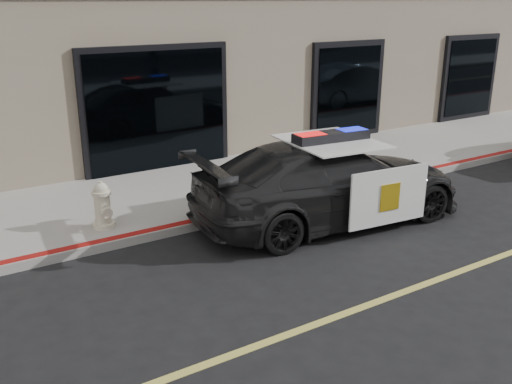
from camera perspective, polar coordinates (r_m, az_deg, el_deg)
ground at (r=8.46m, az=16.54°, el=-8.85°), size 120.00×120.00×0.00m
sidewalk_n at (r=12.20m, az=-2.01°, el=0.96°), size 60.00×3.50×0.15m
police_car at (r=10.17m, az=7.36°, el=1.04°), size 3.03×5.42×1.64m
fire_hydrant at (r=9.83m, az=-15.09°, el=-1.37°), size 0.37×0.51×0.81m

